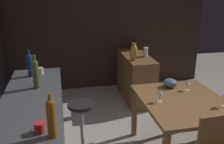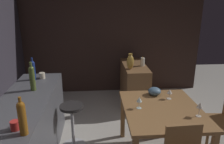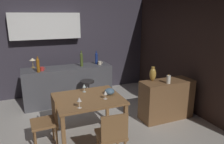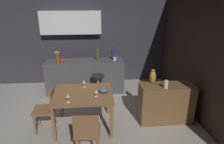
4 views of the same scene
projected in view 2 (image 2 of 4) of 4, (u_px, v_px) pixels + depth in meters
wall_side_right at (103, 35)px, 4.83m from camera, size 0.10×4.40×2.60m
dining_table at (162, 114)px, 2.75m from camera, size 1.14×0.95×0.74m
kitchen_counter at (27, 135)px, 2.66m from camera, size 2.10×0.60×0.90m
sideboard_cabinet at (134, 84)px, 4.43m from camera, size 1.10×0.44×0.82m
chair_by_doorway at (221, 120)px, 2.95m from camera, size 0.43×0.43×0.84m
bar_stool at (73, 125)px, 3.05m from camera, size 0.34×0.34×0.66m
wine_glass_left at (200, 106)px, 2.48m from camera, size 0.07×0.07×0.18m
wine_glass_right at (170, 92)px, 2.94m from camera, size 0.07×0.07×0.14m
wine_glass_center at (139, 100)px, 2.68m from camera, size 0.07×0.07×0.15m
fruit_bowl at (154, 91)px, 3.08m from camera, size 0.18×0.18×0.11m
wine_bottle_olive at (32, 77)px, 2.80m from camera, size 0.07×0.07×0.38m
wine_bottle_amber at (22, 117)px, 1.85m from camera, size 0.07×0.07×0.35m
wine_bottle_cobalt at (33, 69)px, 3.19m from camera, size 0.07×0.07×0.34m
cup_red at (15, 125)px, 1.96m from camera, size 0.12×0.08×0.09m
cup_cream at (42, 76)px, 3.28m from camera, size 0.12×0.09×0.09m
pillar_candle_tall at (143, 62)px, 4.21m from camera, size 0.08×0.08×0.19m
vase_brass at (130, 62)px, 3.99m from camera, size 0.13×0.13×0.29m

